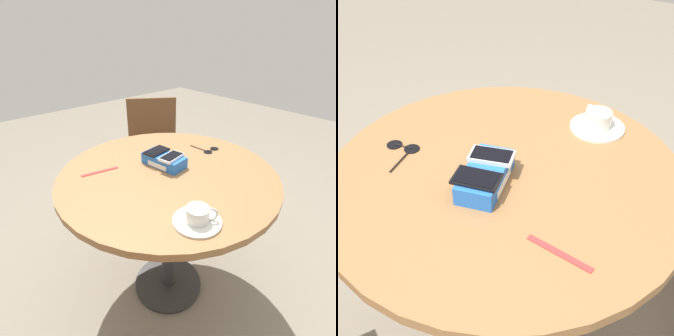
% 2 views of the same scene
% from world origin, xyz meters
% --- Properties ---
extents(ground_plane, '(8.00, 8.00, 0.00)m').
position_xyz_m(ground_plane, '(0.00, 0.00, 0.00)').
color(ground_plane, gray).
extents(round_table, '(0.99, 0.99, 0.77)m').
position_xyz_m(round_table, '(0.00, 0.00, 0.66)').
color(round_table, '#2D2D2D').
rests_on(round_table, ground_plane).
extents(phone_box, '(0.22, 0.13, 0.05)m').
position_xyz_m(phone_box, '(-0.06, 0.03, 0.80)').
color(phone_box, blue).
rests_on(phone_box, round_table).
extents(phone_black, '(0.09, 0.13, 0.01)m').
position_xyz_m(phone_black, '(-0.11, 0.03, 0.83)').
color(phone_black, black).
rests_on(phone_black, phone_box).
extents(phone_white, '(0.09, 0.13, 0.01)m').
position_xyz_m(phone_white, '(-0.01, 0.03, 0.83)').
color(phone_white, silver).
rests_on(phone_white, phone_box).
extents(saucer, '(0.17, 0.17, 0.01)m').
position_xyz_m(saucer, '(0.33, -0.16, 0.77)').
color(saucer, silver).
rests_on(saucer, round_table).
extents(coffee_cup, '(0.09, 0.10, 0.05)m').
position_xyz_m(coffee_cup, '(0.33, -0.16, 0.80)').
color(coffee_cup, silver).
rests_on(coffee_cup, saucer).
extents(lanyard_strap, '(0.05, 0.17, 0.00)m').
position_xyz_m(lanyard_strap, '(-0.21, -0.23, 0.77)').
color(lanyard_strap, red).
rests_on(lanyard_strap, round_table).
extents(sunglasses, '(0.14, 0.10, 0.01)m').
position_xyz_m(sunglasses, '(-0.03, 0.32, 0.77)').
color(sunglasses, black).
rests_on(sunglasses, round_table).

